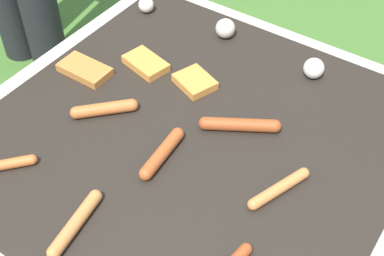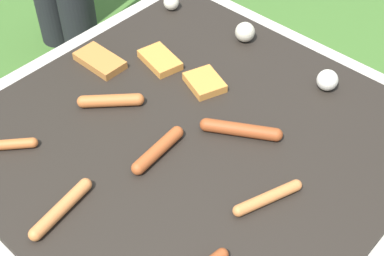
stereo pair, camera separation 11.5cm
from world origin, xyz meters
TOP-DOWN VIEW (x-y plane):
  - ground_plane at (0.00, 0.00)m, footprint 14.00×14.00m
  - grill at (0.00, 0.00)m, footprint 0.99×0.99m
  - sausage_front_left at (-0.20, -0.06)m, footprint 0.12×0.12m
  - sausage_front_center at (-0.04, -0.32)m, footprint 0.05×0.16m
  - sausage_back_left at (0.23, -0.03)m, footprint 0.07×0.15m
  - sausage_back_right at (-0.01, -0.09)m, footprint 0.04×0.15m
  - sausage_mid_right at (0.08, 0.07)m, footprint 0.16×0.11m
  - bread_slice_center at (-0.09, 0.14)m, footprint 0.11×0.10m
  - bread_slice_right at (-0.23, 0.13)m, footprint 0.12×0.09m
  - bread_slice_left at (-0.34, 0.03)m, footprint 0.13×0.07m
  - mushroom_row at (0.06, 0.34)m, footprint 0.79×0.07m

SIDE VIEW (x-z plane):
  - ground_plane at x=0.00m, z-range 0.00..0.00m
  - grill at x=0.00m, z-range 0.00..0.39m
  - bread_slice_center at x=-0.09m, z-range 0.40..0.42m
  - bread_slice_left at x=-0.34m, z-range 0.40..0.42m
  - bread_slice_right at x=-0.23m, z-range 0.40..0.42m
  - sausage_back_left at x=0.23m, z-range 0.40..0.42m
  - sausage_front_center at x=-0.04m, z-range 0.40..0.42m
  - sausage_back_right at x=-0.01m, z-range 0.40..0.42m
  - sausage_front_left at x=-0.20m, z-range 0.40..0.43m
  - sausage_mid_right at x=0.08m, z-range 0.40..0.43m
  - mushroom_row at x=0.06m, z-range 0.39..0.45m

